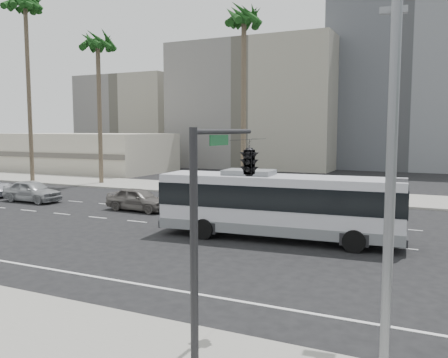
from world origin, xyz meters
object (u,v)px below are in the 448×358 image
Objects in this scene: palm_mid at (98,46)px; traffic_signal at (244,163)px; streetlight_corner at (391,153)px; palm_far at (25,8)px; car_a at (138,199)px; palm_near at (244,22)px; city_bus at (278,204)px; car_b at (32,191)px.

traffic_signal is at bearing -44.24° from palm_mid.
streetlight_corner is 0.45× the size of palm_far.
palm_near is at bearing -11.10° from car_a.
traffic_signal is (2.67, -10.75, 2.81)m from city_bus.
city_bus is at bearing -98.13° from car_b.
palm_near is at bearing 0.89° from palm_mid.
streetlight_corner is at bearing -116.89° from car_b.
palm_far is at bearing 139.67° from streetlight_corner.
palm_mid is (-15.57, -0.24, -0.88)m from palm_near.
traffic_signal is (14.05, -14.71, 3.85)m from car_a.
car_a is 21.42m from palm_mid.
city_bus is 2.64× the size of car_a.
traffic_signal is 38.47m from palm_mid.
traffic_signal is 44.48m from palm_far.
streetlight_corner is 1.60× the size of traffic_signal.
palm_mid is at bearing 11.28° from palm_far.
car_b is at bearing 150.15° from traffic_signal.
palm_mid is (-12.73, 11.37, 12.94)m from car_a.
palm_near is (-11.21, 26.32, 9.98)m from traffic_signal.
city_bus is 21.88m from palm_near.
streetlight_corner reaches higher than car_b.
streetlight_corner is at bearing -33.21° from palm_far.
palm_mid reaches higher than streetlight_corner.
car_b is 22.60m from palm_far.
palm_mid is (-30.53, 26.72, 8.72)m from streetlight_corner.
palm_mid is (-3.02, 11.59, 12.90)m from car_b.
palm_near is 1.06× the size of palm_mid.
palm_far is (-38.42, 25.15, 12.89)m from streetlight_corner.
city_bus is 30.95m from palm_mid.
city_bus is 11.43m from traffic_signal.
traffic_signal reaches higher than car_a.
car_b is 28.09m from traffic_signal.
palm_far reaches higher than palm_near.
traffic_signal is at bearing -66.92° from palm_near.
palm_near is at bearing 4.42° from palm_far.
palm_far is at bearing -175.58° from palm_near.
car_b is 31.68m from streetlight_corner.
car_b is 0.30× the size of palm_near.
city_bus is at bearing -61.25° from palm_near.
car_a is at bearing 156.43° from city_bus.
palm_mid is (-24.11, 15.32, 11.91)m from city_bus.
palm_near is at bearing 114.34° from city_bus.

